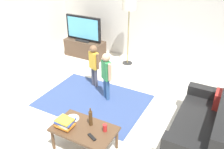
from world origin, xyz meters
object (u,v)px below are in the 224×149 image
bottle (91,118)px  soda_can (105,128)px  plate (72,118)px  tv (83,29)px  tv_remote (92,137)px  floor_lamp (129,8)px  child_center (106,72)px  tv_stand (85,49)px  coffee_table (84,131)px  couch (205,129)px  book_stack (65,123)px  child_near_tv (94,62)px

bottle → soda_can: bottle is taller
plate → tv: bearing=120.9°
tv → tv_remote: bearing=-54.3°
floor_lamp → tv_remote: 3.68m
child_center → plate: 1.36m
tv → soda_can: (2.40, -2.97, -0.37)m
tv_stand → coffee_table: size_ratio=1.20×
child_center → plate: (0.12, -1.34, -0.21)m
tv_stand → tv_remote: size_ratio=7.06×
floor_lamp → bottle: (0.81, -3.12, -0.99)m
couch → coffee_table: couch is taller
floor_lamp → tv_remote: bearing=-73.7°
floor_lamp → soda_can: floor_lamp is taller
coffee_table → couch: bearing=32.5°
couch → bottle: size_ratio=5.60×
tv_stand → plate: bearing=-59.3°
couch → book_stack: 2.29m
child_center → tv_remote: bearing=-67.9°
floor_lamp → tv_stand: bearing=-173.4°
child_center → bottle: 1.41m
tv_remote → soda_can: 0.25m
soda_can → couch: bearing=35.5°
floor_lamp → bottle: size_ratio=5.54×
book_stack → coffee_table: bearing=22.3°
couch → coffee_table: size_ratio=1.80×
tv_stand → book_stack: 3.68m
child_near_tv → couch: bearing=-15.4°
child_center → soda_can: bearing=-61.3°
couch → book_stack: couch is taller
child_center → bottle: (0.47, -1.32, -0.08)m
couch → book_stack: size_ratio=6.02×
floor_lamp → plate: 3.37m
child_center → book_stack: (0.13, -1.56, -0.14)m
child_center → floor_lamp: bearing=101.0°
child_center → plate: bearing=-85.1°
tv_remote → tv: bearing=150.3°
tv_remote → tv_stand: bearing=150.1°
tv → couch: (3.74, -2.01, -0.56)m
floor_lamp → bottle: bearing=-75.4°
child_center → couch: bearing=-10.4°
bottle → tv_remote: bottle is taller
tv_stand → bottle: 3.67m
coffee_table → book_stack: 0.33m
plate → child_center: bearing=94.9°
tv_stand → child_center: (1.66, -1.65, 0.39)m
tv_stand → couch: bearing=-28.5°
bottle → tv_remote: (0.17, -0.24, -0.13)m
tv → bottle: 3.65m
plate → coffee_table: bearing=-18.5°
couch → plate: 2.19m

